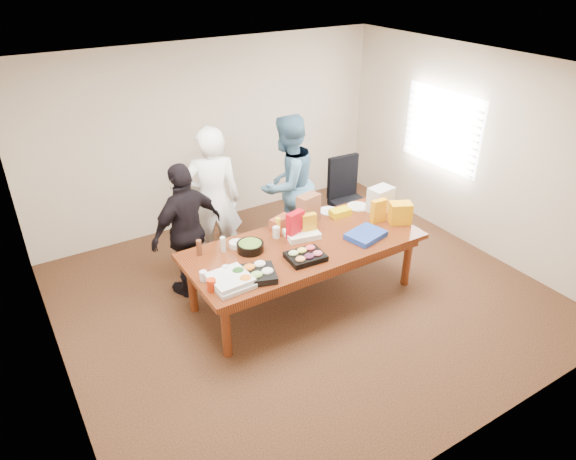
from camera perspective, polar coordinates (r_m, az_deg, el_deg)
floor at (r=6.42m, az=1.71°, el=-7.37°), size 5.50×5.00×0.02m
ceiling at (r=5.28m, az=2.16°, el=17.14°), size 5.50×5.00×0.02m
wall_back at (r=7.77m, az=-8.47°, el=10.35°), size 5.50×0.04×2.70m
wall_front at (r=4.18m, az=21.42°, el=-9.12°), size 5.50×0.04×2.70m
wall_left at (r=4.94m, az=-25.84°, el=-3.89°), size 0.04×5.00×2.70m
wall_right at (r=7.49m, az=19.94°, el=8.20°), size 0.04×5.00×2.70m
window_panel at (r=7.78m, az=16.61°, el=10.65°), size 0.03×1.40×1.10m
window_blinds at (r=7.75m, az=16.41°, el=10.61°), size 0.04×1.36×1.00m
conference_table at (r=6.20m, az=1.77°, el=-4.50°), size 2.80×1.20×0.75m
office_chair at (r=7.46m, az=6.99°, el=3.15°), size 0.62×0.62×1.14m
person_center at (r=6.55m, az=-8.29°, el=3.17°), size 0.82×0.67×1.95m
person_right at (r=6.99m, az=-0.07°, el=5.06°), size 1.11×0.98×1.92m
person_left at (r=6.19m, az=-11.10°, el=-0.06°), size 1.07×0.68×1.69m
veggie_tray at (r=5.39m, az=-3.90°, el=-4.96°), size 0.56×0.50×0.07m
fruit_tray at (r=5.69m, az=1.94°, el=-2.95°), size 0.43×0.35×0.06m
sheet_cake at (r=6.12m, az=1.55°, el=-0.44°), size 0.44×0.36×0.07m
salad_bowl at (r=5.85m, az=-4.21°, el=-1.88°), size 0.34×0.34×0.10m
chip_bag_blue at (r=6.17m, az=8.60°, el=-0.55°), size 0.50×0.42×0.07m
chip_bag_red at (r=6.04m, az=0.80°, el=0.55°), size 0.24×0.15×0.33m
chip_bag_yellow at (r=6.50m, az=9.99°, el=2.09°), size 0.20×0.09×0.30m
chip_bag_orange at (r=6.12m, az=2.31°, el=0.61°), size 0.19×0.11×0.28m
mayo_jar at (r=6.09m, az=-1.31°, el=-0.25°), size 0.11×0.11×0.14m
mustard_bottle at (r=6.23m, az=-1.14°, el=0.63°), size 0.06×0.06×0.17m
dressing_bottle at (r=5.82m, az=-9.79°, el=-1.93°), size 0.06×0.06×0.19m
ranch_bottle at (r=5.85m, az=-7.20°, el=-1.60°), size 0.07×0.07×0.18m
banana_bunch at (r=6.63m, az=5.79°, el=1.95°), size 0.27×0.17×0.09m
bread_loaf at (r=6.35m, az=-0.84°, el=0.94°), size 0.32×0.21×0.12m
kraft_bag at (r=6.39m, az=2.27°, el=2.38°), size 0.31×0.21×0.37m
red_cup at (r=5.24m, az=-8.47°, el=-6.02°), size 0.10×0.10×0.13m
clear_cup_a at (r=5.47m, az=-6.90°, el=-4.42°), size 0.08×0.08×0.10m
clear_cup_b at (r=5.40m, az=-9.34°, el=-5.05°), size 0.10×0.10×0.11m
pizza_box_lower at (r=5.31m, az=-6.32°, el=-5.85°), size 0.41×0.41×0.05m
pizza_box_upper at (r=5.30m, az=-6.45°, el=-5.33°), size 0.42×0.42×0.05m
plate_a at (r=6.89m, az=7.73°, el=2.59°), size 0.35×0.35×0.02m
plate_b at (r=6.73m, az=4.50°, el=2.10°), size 0.30×0.30×0.02m
dip_bowl_a at (r=6.37m, az=1.36°, el=0.77°), size 0.20×0.20×0.06m
dip_bowl_b at (r=5.94m, az=-5.72°, el=-1.58°), size 0.21×0.21×0.07m
grocery_bag_white at (r=6.77m, az=10.19°, el=3.34°), size 0.33×0.26×0.33m
grocery_bag_yellow at (r=6.54m, az=12.30°, el=1.87°), size 0.32×0.28×0.27m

